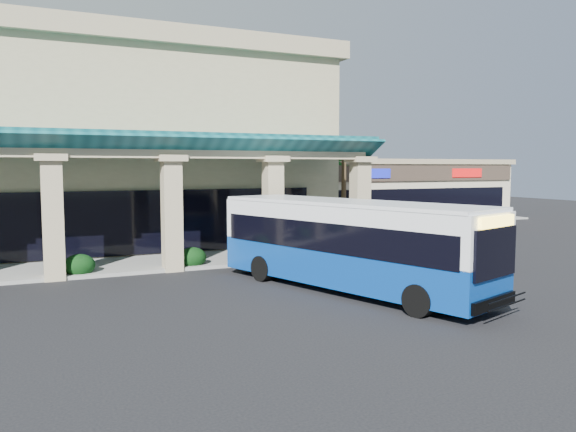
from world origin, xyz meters
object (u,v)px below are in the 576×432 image
car_gray (443,217)px  car_silver (369,219)px  car_white (381,218)px  car_red (417,219)px  pedestrian (510,251)px  transit_bus (348,246)px

car_gray → car_silver: bearing=-155.5°
car_silver → car_white: car_silver is taller
car_white → car_red: 2.86m
car_white → car_silver: bearing=-139.9°
pedestrian → car_red: (6.85, 15.04, -0.22)m
transit_bus → car_silver: transit_bus is taller
pedestrian → car_silver: pedestrian is taller
transit_bus → pedestrian: 7.85m
car_white → car_gray: 5.33m
transit_bus → car_gray: bearing=23.9°
pedestrian → car_gray: pedestrian is taller
car_silver → car_red: (4.21, 0.38, -0.21)m
transit_bus → car_gray: (17.16, 15.43, -0.88)m
transit_bus → car_white: size_ratio=2.41×
car_silver → car_white: size_ratio=1.08×
transit_bus → car_red: size_ratio=2.52×
car_gray → car_white: bearing=-161.1°
car_white → car_gray: bearing=14.3°
car_red → car_silver: bearing=-165.0°
transit_bus → car_red: (14.67, 15.29, -0.91)m
car_gray → pedestrian: bearing=-101.5°
car_gray → transit_bus: bearing=-117.9°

